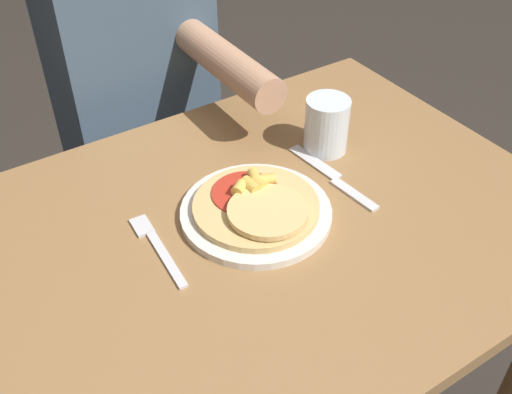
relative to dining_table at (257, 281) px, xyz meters
name	(u,v)px	position (x,y,z in m)	size (l,w,h in m)	color
dining_table	(257,281)	(0.00, 0.00, 0.00)	(1.01, 0.73, 0.76)	olive
plate	(256,212)	(0.01, 0.02, 0.14)	(0.25, 0.25, 0.01)	silver
pizza	(258,205)	(0.01, 0.02, 0.16)	(0.21, 0.21, 0.04)	tan
fork	(156,245)	(-0.16, 0.04, 0.14)	(0.03, 0.18, 0.00)	silver
knife	(334,178)	(0.18, 0.03, 0.14)	(0.03, 0.22, 0.00)	silver
drinking_glass	(327,125)	(0.22, 0.11, 0.19)	(0.08, 0.08, 0.10)	silver
person_diner	(138,102)	(0.04, 0.57, 0.07)	(0.33, 0.52, 1.19)	#2D2D38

